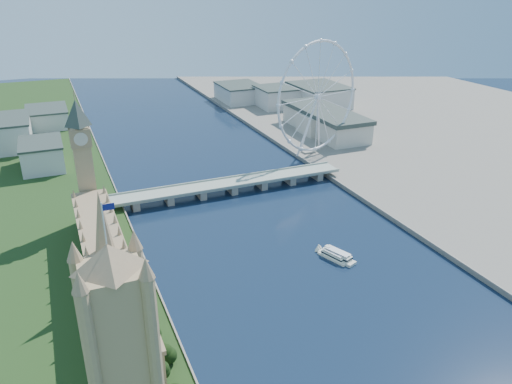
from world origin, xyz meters
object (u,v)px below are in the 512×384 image
tour_boat_near (337,259)px  tour_boat_far (333,259)px  london_eye (318,97)px  victoria_tower (120,346)px

tour_boat_near → tour_boat_far: (-2.74, 0.79, 0.00)m
london_eye → victoria_tower: bearing=-130.4°
victoria_tower → london_eye: (254.98, 300.08, 13.03)m
victoria_tower → london_eye: london_eye is taller
tour_boat_near → tour_boat_far: bearing=143.0°
victoria_tower → london_eye: 393.99m
victoria_tower → london_eye: bearing=49.6°
victoria_tower → tour_boat_near: size_ratio=3.57×
victoria_tower → tour_boat_far: size_ratio=4.13×
london_eye → tour_boat_near: 229.85m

